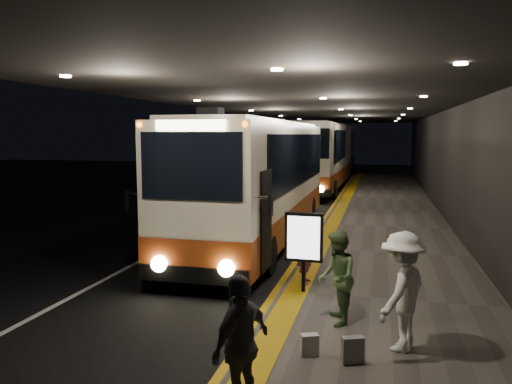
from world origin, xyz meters
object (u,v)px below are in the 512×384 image
at_px(coach_second, 320,159).
at_px(coach_third, 335,152).
at_px(bag_polka, 353,350).
at_px(coach_main, 260,186).
at_px(passenger_waiting_grey, 241,344).
at_px(passenger_waiting_white, 402,291).
at_px(passenger_waiting_green, 337,278).
at_px(bag_plain, 309,345).
at_px(stanchion_post, 305,247).
at_px(info_sign, 304,239).
at_px(passenger_boarding, 306,249).

xyz_separation_m(coach_second, coach_third, (-0.17, 11.58, 0.04)).
distance_m(coach_third, bag_polka, 35.33).
bearing_deg(coach_third, coach_main, -89.78).
bearing_deg(passenger_waiting_grey, passenger_waiting_white, 162.15).
relative_size(passenger_waiting_white, bag_polka, 4.76).
bearing_deg(bag_polka, passenger_waiting_green, 103.92).
bearing_deg(bag_plain, passenger_waiting_grey, -108.50).
height_order(coach_second, passenger_waiting_green, coach_second).
relative_size(coach_second, stanchion_post, 11.39).
height_order(coach_third, info_sign, coach_third).
xyz_separation_m(passenger_waiting_white, passenger_waiting_grey, (-1.90, -2.29, -0.07)).
bearing_deg(passenger_waiting_green, info_sign, -163.29).
distance_m(passenger_boarding, passenger_waiting_grey, 5.33).
relative_size(passenger_waiting_green, bag_plain, 5.04).
relative_size(passenger_waiting_grey, info_sign, 1.00).
bearing_deg(coach_second, stanchion_post, -83.34).
xyz_separation_m(coach_second, info_sign, (2.06, -20.48, -0.63)).
xyz_separation_m(coach_third, passenger_waiting_green, (3.04, -33.65, -0.99)).
bearing_deg(info_sign, passenger_boarding, 95.51).
bearing_deg(passenger_boarding, bag_polka, -167.58).
bearing_deg(passenger_waiting_white, coach_main, -126.21).
bearing_deg(coach_main, passenger_waiting_white, -62.05).
distance_m(coach_main, bag_polka, 9.11).
distance_m(coach_third, info_sign, 32.15).
relative_size(bag_polka, bag_plain, 1.19).
xyz_separation_m(passenger_boarding, stanchion_post, (-0.18, 1.08, -0.22)).
relative_size(coach_main, passenger_boarding, 7.77).
bearing_deg(passenger_waiting_white, stanchion_post, -127.37).
relative_size(passenger_waiting_green, passenger_waiting_white, 0.89).
distance_m(passenger_waiting_green, bag_plain, 1.56).
xyz_separation_m(coach_main, passenger_waiting_green, (3.03, -6.85, -0.83)).
bearing_deg(bag_plain, coach_main, 108.52).
xyz_separation_m(passenger_waiting_grey, bag_polka, (1.22, 1.64, -0.65)).
height_order(passenger_boarding, passenger_waiting_grey, passenger_waiting_grey).
distance_m(passenger_waiting_white, bag_plain, 1.63).
distance_m(coach_second, passenger_waiting_grey, 25.28).
bearing_deg(passenger_waiting_grey, passenger_waiting_green, -173.41).
height_order(coach_second, bag_plain, coach_second).
height_order(bag_plain, stanchion_post, stanchion_post).
bearing_deg(bag_polka, passenger_waiting_grey, -126.62).
distance_m(coach_main, coach_third, 26.80).
xyz_separation_m(passenger_waiting_grey, bag_plain, (0.58, 1.72, -0.68)).
height_order(coach_main, info_sign, coach_main).
height_order(coach_main, bag_polka, coach_main).
distance_m(passenger_boarding, info_sign, 0.73).
bearing_deg(stanchion_post, coach_third, 93.78).
distance_m(coach_third, stanchion_post, 30.44).
distance_m(passenger_waiting_grey, stanchion_post, 6.42).
bearing_deg(passenger_waiting_green, bag_polka, 3.38).
relative_size(passenger_boarding, passenger_waiting_green, 0.95).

